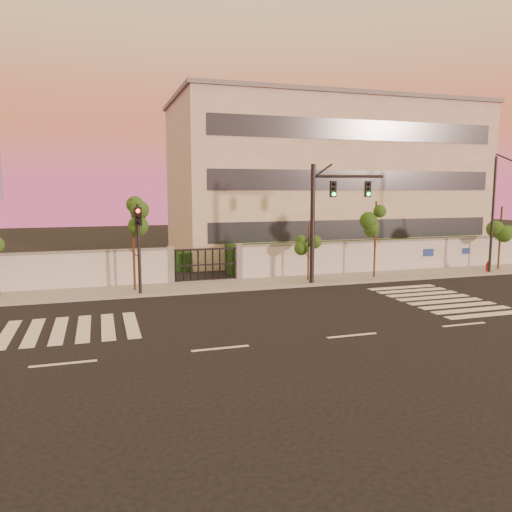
# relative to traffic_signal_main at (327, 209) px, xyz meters

# --- Properties ---
(ground) EXTENTS (120.00, 120.00, 0.00)m
(ground) POSITION_rel_traffic_signal_main_xyz_m (-3.38, -9.41, -4.26)
(ground) COLOR black
(ground) RESTS_ON ground
(sidewalk) EXTENTS (60.00, 3.00, 0.15)m
(sidewalk) POSITION_rel_traffic_signal_main_xyz_m (-3.38, 1.09, -4.19)
(sidewalk) COLOR gray
(sidewalk) RESTS_ON ground
(perimeter_wall) EXTENTS (60.00, 0.36, 2.20)m
(perimeter_wall) POSITION_rel_traffic_signal_main_xyz_m (-3.28, 2.59, -3.19)
(perimeter_wall) COLOR silver
(perimeter_wall) RESTS_ON ground
(hedge_row) EXTENTS (41.00, 4.25, 1.80)m
(hedge_row) POSITION_rel_traffic_signal_main_xyz_m (-2.21, 5.33, -3.44)
(hedge_row) COLOR #153710
(hedge_row) RESTS_ON ground
(institutional_building) EXTENTS (24.40, 12.40, 12.25)m
(institutional_building) POSITION_rel_traffic_signal_main_xyz_m (5.62, 12.58, 1.89)
(institutional_building) COLOR #B3AF97
(institutional_building) RESTS_ON ground
(road_markings) EXTENTS (57.00, 7.62, 0.02)m
(road_markings) POSITION_rel_traffic_signal_main_xyz_m (-4.96, -5.65, -4.25)
(road_markings) COLOR silver
(road_markings) RESTS_ON ground
(street_tree_c) EXTENTS (1.54, 1.23, 4.88)m
(street_tree_c) POSITION_rel_traffic_signal_main_xyz_m (-10.47, 0.94, -0.67)
(street_tree_c) COLOR #382314
(street_tree_c) RESTS_ON ground
(street_tree_d) EXTENTS (1.29, 1.03, 3.33)m
(street_tree_d) POSITION_rel_traffic_signal_main_xyz_m (-0.70, 0.85, -1.80)
(street_tree_d) COLOR #382314
(street_tree_d) RESTS_ON ground
(street_tree_e) EXTENTS (1.43, 1.14, 4.67)m
(street_tree_e) POSITION_rel_traffic_signal_main_xyz_m (3.52, 0.65, -0.82)
(street_tree_e) COLOR #382314
(street_tree_e) RESTS_ON ground
(street_tree_f) EXTENTS (1.48, 1.17, 4.26)m
(street_tree_f) POSITION_rel_traffic_signal_main_xyz_m (12.93, 0.84, -1.12)
(street_tree_f) COLOR #382314
(street_tree_f) RESTS_ON ground
(traffic_signal_main) EXTENTS (4.24, 0.98, 6.74)m
(traffic_signal_main) POSITION_rel_traffic_signal_main_xyz_m (0.00, 0.00, 0.00)
(traffic_signal_main) COLOR black
(traffic_signal_main) RESTS_ON ground
(traffic_signal_secondary) EXTENTS (0.36, 0.35, 4.66)m
(traffic_signal_secondary) POSITION_rel_traffic_signal_main_xyz_m (-10.29, -0.05, -1.31)
(traffic_signal_secondary) COLOR black
(traffic_signal_secondary) RESTS_ON ground
(streetlight_east) EXTENTS (0.46, 1.86, 7.74)m
(streetlight_east) POSITION_rel_traffic_signal_main_xyz_m (11.46, -0.14, -0.08)
(streetlight_east) COLOR black
(streetlight_east) RESTS_ON ground
(fire_hydrant) EXTENTS (0.32, 0.30, 0.82)m
(fire_hydrant) POSITION_rel_traffic_signal_main_xyz_m (11.54, 0.23, -3.86)
(fire_hydrant) COLOR #B41B0C
(fire_hydrant) RESTS_ON ground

